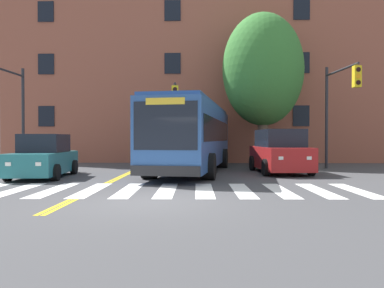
# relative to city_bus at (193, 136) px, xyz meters

# --- Properties ---
(ground_plane) EXTENTS (120.00, 120.00, 0.00)m
(ground_plane) POSITION_rel_city_bus_xyz_m (-0.95, -8.98, -1.81)
(ground_plane) COLOR #424244
(crosswalk) EXTENTS (13.93, 3.73, 0.01)m
(crosswalk) POSITION_rel_city_bus_xyz_m (-1.31, -6.77, -1.80)
(crosswalk) COLOR white
(crosswalk) RESTS_ON ground
(lane_line_yellow_inner) EXTENTS (0.12, 36.00, 0.01)m
(lane_line_yellow_inner) POSITION_rel_city_bus_xyz_m (-3.16, 7.23, -1.80)
(lane_line_yellow_inner) COLOR gold
(lane_line_yellow_inner) RESTS_ON ground
(lane_line_yellow_outer) EXTENTS (0.12, 36.00, 0.01)m
(lane_line_yellow_outer) POSITION_rel_city_bus_xyz_m (-3.00, 7.23, -1.80)
(lane_line_yellow_outer) COLOR gold
(lane_line_yellow_outer) RESTS_ON ground
(city_bus) EXTENTS (4.21, 11.90, 3.35)m
(city_bus) POSITION_rel_city_bus_xyz_m (0.00, 0.00, 0.00)
(city_bus) COLOR #2D5699
(city_bus) RESTS_ON ground
(car_teal_near_lane) EXTENTS (2.34, 4.49, 1.85)m
(car_teal_near_lane) POSITION_rel_city_bus_xyz_m (-6.33, -2.87, -0.97)
(car_teal_near_lane) COLOR #236B70
(car_teal_near_lane) RESTS_ON ground
(car_red_far_lane) EXTENTS (2.52, 4.80, 2.10)m
(car_red_far_lane) POSITION_rel_city_bus_xyz_m (4.18, -0.54, -0.80)
(car_red_far_lane) COLOR #AD1E1E
(car_red_far_lane) RESTS_ON ground
(traffic_light_near_corner) EXTENTS (0.57, 3.52, 5.60)m
(traffic_light_near_corner) POSITION_rel_city_bus_xyz_m (7.47, 0.82, 1.95)
(traffic_light_near_corner) COLOR #28282D
(traffic_light_near_corner) RESTS_ON ground
(traffic_light_far_corner) EXTENTS (0.39, 4.41, 5.52)m
(traffic_light_far_corner) POSITION_rel_city_bus_xyz_m (-9.50, -0.09, 1.96)
(traffic_light_far_corner) COLOR #28282D
(traffic_light_far_corner) RESTS_ON ground
(traffic_light_overhead) EXTENTS (0.46, 2.96, 4.86)m
(traffic_light_overhead) POSITION_rel_city_bus_xyz_m (-1.04, 1.68, 1.43)
(traffic_light_overhead) COLOR #28282D
(traffic_light_overhead) RESTS_ON ground
(street_tree_curbside_large) EXTENTS (6.74, 6.59, 9.33)m
(street_tree_curbside_large) POSITION_rel_city_bus_xyz_m (4.18, 4.35, 4.05)
(street_tree_curbside_large) COLOR brown
(street_tree_curbside_large) RESTS_ON ground
(building_facade) EXTENTS (32.55, 10.15, 12.76)m
(building_facade) POSITION_rel_city_bus_xyz_m (2.79, 11.72, 4.58)
(building_facade) COLOR #9E5642
(building_facade) RESTS_ON ground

